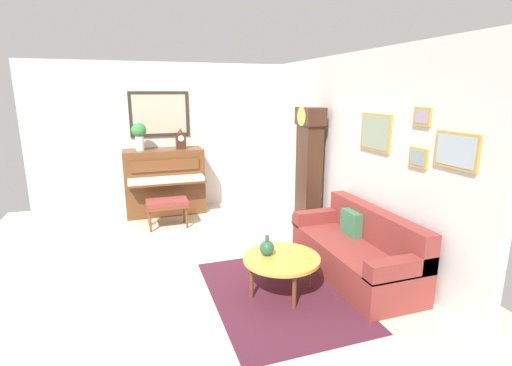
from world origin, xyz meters
name	(u,v)px	position (x,y,z in m)	size (l,w,h in m)	color
ground_plane	(191,262)	(0.00, 0.00, -0.05)	(6.40, 6.00, 0.10)	beige
wall_left	(166,137)	(-2.60, 0.00, 1.41)	(0.13, 4.90, 2.80)	silver
wall_back	(348,151)	(0.02, 2.40, 1.40)	(5.30, 0.13, 2.80)	silver
area_rug	(279,294)	(1.26, 0.82, 0.00)	(2.10, 1.50, 0.01)	#4C1E2D
piano	(165,181)	(-2.23, -0.10, 0.62)	(0.87, 1.44, 1.22)	brown
piano_bench	(167,204)	(-1.42, -0.16, 0.41)	(0.42, 0.70, 0.48)	brown
grandfather_clock	(309,172)	(-0.63, 2.09, 0.96)	(0.52, 0.34, 2.03)	#3D2316
couch	(357,251)	(1.12, 1.92, 0.31)	(1.90, 0.80, 0.84)	maroon
coffee_table	(282,259)	(1.22, 0.85, 0.41)	(0.88, 0.88, 0.44)	gold
mantel_clock	(181,140)	(-2.23, 0.23, 1.39)	(0.13, 0.18, 0.38)	#3D2316
flower_vase	(139,133)	(-2.23, -0.51, 1.54)	(0.26, 0.26, 0.58)	silver
green_jug	(267,248)	(1.12, 0.71, 0.53)	(0.17, 0.17, 0.24)	#234C33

